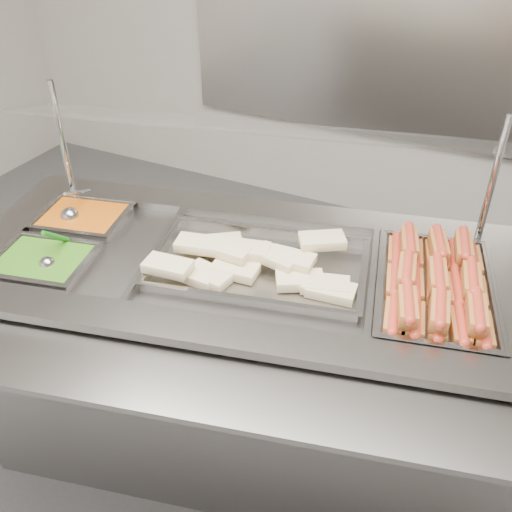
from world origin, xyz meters
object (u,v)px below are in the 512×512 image
at_px(sneeze_guard, 256,131).
at_px(pan_hotdogs, 433,295).
at_px(serving_spoon, 49,259).
at_px(ladle, 71,215).
at_px(steam_counter, 243,357).
at_px(pan_wraps, 259,268).

xyz_separation_m(sneeze_guard, pan_hotdogs, (0.68, -0.07, -0.42)).
bearing_deg(pan_hotdogs, serving_spoon, -159.78).
distance_m(sneeze_guard, ladle, 0.80).
bearing_deg(steam_counter, pan_wraps, 13.33).
distance_m(sneeze_guard, pan_hotdogs, 0.80).
height_order(pan_hotdogs, pan_wraps, same).
bearing_deg(sneeze_guard, steam_counter, -76.67).
xyz_separation_m(pan_hotdogs, serving_spoon, (-1.21, -0.45, 0.05)).
bearing_deg(sneeze_guard, ladle, -159.35).
distance_m(pan_wraps, ladle, 0.78).
xyz_separation_m(steam_counter, serving_spoon, (-0.58, -0.30, 0.48)).
xyz_separation_m(sneeze_guard, pan_wraps, (0.11, -0.21, -0.40)).
relative_size(sneeze_guard, ladle, 8.50).
bearing_deg(steam_counter, ladle, -177.47).
relative_size(pan_hotdogs, pan_wraps, 0.81).
height_order(pan_wraps, serving_spoon, serving_spoon).
bearing_deg(steam_counter, serving_spoon, -152.98).
relative_size(pan_wraps, ladle, 3.83).
height_order(sneeze_guard, pan_hotdogs, sneeze_guard).
distance_m(ladle, serving_spoon, 0.30).
bearing_deg(pan_hotdogs, pan_wraps, -166.67).
relative_size(pan_wraps, serving_spoon, 4.39).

